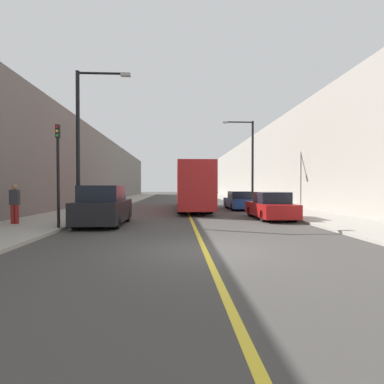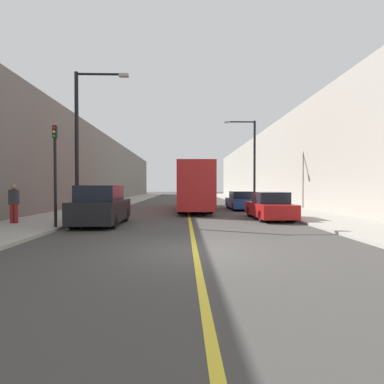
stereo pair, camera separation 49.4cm
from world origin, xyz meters
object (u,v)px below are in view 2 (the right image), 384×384
street_lamp_right (252,157)px  car_right_mid (241,201)px  traffic_light (55,172)px  parked_suv_left (101,207)px  street_lamp_left (82,135)px  pedestrian (14,203)px  bus (193,186)px  car_right_near (270,207)px

street_lamp_right → car_right_mid: bearing=-123.6°
car_right_mid → traffic_light: size_ratio=1.09×
traffic_light → parked_suv_left: bearing=47.6°
street_lamp_left → pedestrian: size_ratio=4.18×
bus → street_lamp_right: street_lamp_right is taller
car_right_near → street_lamp_left: bearing=-174.2°
car_right_mid → traffic_light: traffic_light is taller
parked_suv_left → street_lamp_left: street_lamp_left is taller
bus → parked_suv_left: 11.00m
parked_suv_left → street_lamp_left: bearing=137.2°
parked_suv_left → street_lamp_left: size_ratio=0.58×
car_right_mid → street_lamp_right: size_ratio=0.63×
car_right_near → traffic_light: 11.26m
street_lamp_right → traffic_light: (-11.51, -13.37, -1.98)m
car_right_near → street_lamp_right: 10.22m
bus → car_right_mid: bus is taller
street_lamp_left → pedestrian: 4.63m
street_lamp_right → traffic_light: bearing=-130.7°
bus → pedestrian: (-8.83, -10.06, -0.81)m
traffic_light → bus: bearing=61.3°
street_lamp_left → traffic_light: street_lamp_left is taller
parked_suv_left → street_lamp_left: 4.10m
car_right_near → street_lamp_left: 10.99m
bus → street_lamp_left: size_ratio=1.65×
car_right_mid → pedestrian: size_ratio=2.56×
bus → car_right_near: bus is taller
bus → pedestrian: bearing=-131.3°
car_right_mid → street_lamp_left: street_lamp_left is taller
pedestrian → street_lamp_right: bearing=40.3°
car_right_mid → street_lamp_right: street_lamp_right is taller
car_right_mid → parked_suv_left: bearing=-131.8°
street_lamp_left → street_lamp_right: size_ratio=1.02×
bus → parked_suv_left: size_ratio=2.86×
pedestrian → traffic_light: bearing=-29.2°
bus → street_lamp_right: size_ratio=1.69×
street_lamp_left → parked_suv_left: bearing=-42.8°
pedestrian → street_lamp_left: bearing=28.3°
parked_suv_left → car_right_near: 9.19m
parked_suv_left → pedestrian: bearing=-177.0°
bus → traffic_light: 13.11m
street_lamp_left → street_lamp_right: bearing=42.7°
bus → car_right_near: size_ratio=2.78×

